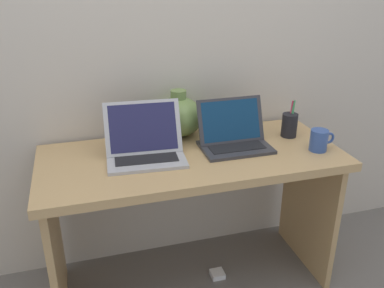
{
  "coord_description": "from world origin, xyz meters",
  "views": [
    {
      "loc": [
        -0.47,
        -1.64,
        1.53
      ],
      "look_at": [
        0.0,
        0.0,
        0.79
      ],
      "focal_mm": 38.5,
      "sensor_mm": 36.0,
      "label": 1
    }
  ],
  "objects_px": {
    "pen_cup": "(289,125)",
    "laptop_right": "(233,134)",
    "green_vase": "(179,116)",
    "power_brick": "(217,274)",
    "laptop_left": "(145,144)",
    "coffee_mug": "(319,140)"
  },
  "relations": [
    {
      "from": "pen_cup",
      "to": "laptop_right",
      "type": "bearing_deg",
      "value": -173.54
    },
    {
      "from": "green_vase",
      "to": "power_brick",
      "type": "height_order",
      "value": "green_vase"
    },
    {
      "from": "pen_cup",
      "to": "laptop_left",
      "type": "bearing_deg",
      "value": -177.26
    },
    {
      "from": "green_vase",
      "to": "laptop_right",
      "type": "bearing_deg",
      "value": -43.63
    },
    {
      "from": "green_vase",
      "to": "pen_cup",
      "type": "bearing_deg",
      "value": -17.57
    },
    {
      "from": "laptop_right",
      "to": "green_vase",
      "type": "relative_size",
      "value": 1.35
    },
    {
      "from": "laptop_right",
      "to": "laptop_left",
      "type": "bearing_deg",
      "value": 179.95
    },
    {
      "from": "laptop_left",
      "to": "power_brick",
      "type": "distance_m",
      "value": 0.86
    },
    {
      "from": "laptop_right",
      "to": "power_brick",
      "type": "xyz_separation_m",
      "value": [
        -0.07,
        -0.05,
        -0.78
      ]
    },
    {
      "from": "laptop_left",
      "to": "laptop_right",
      "type": "height_order",
      "value": "laptop_left"
    },
    {
      "from": "green_vase",
      "to": "pen_cup",
      "type": "distance_m",
      "value": 0.56
    },
    {
      "from": "green_vase",
      "to": "coffee_mug",
      "type": "distance_m",
      "value": 0.68
    },
    {
      "from": "coffee_mug",
      "to": "power_brick",
      "type": "distance_m",
      "value": 0.89
    },
    {
      "from": "green_vase",
      "to": "power_brick",
      "type": "xyz_separation_m",
      "value": [
        0.14,
        -0.25,
        -0.82
      ]
    },
    {
      "from": "green_vase",
      "to": "pen_cup",
      "type": "height_order",
      "value": "green_vase"
    },
    {
      "from": "laptop_right",
      "to": "pen_cup",
      "type": "bearing_deg",
      "value": 6.46
    },
    {
      "from": "laptop_left",
      "to": "pen_cup",
      "type": "height_order",
      "value": "laptop_left"
    },
    {
      "from": "laptop_right",
      "to": "pen_cup",
      "type": "relative_size",
      "value": 1.73
    },
    {
      "from": "laptop_right",
      "to": "pen_cup",
      "type": "distance_m",
      "value": 0.32
    },
    {
      "from": "power_brick",
      "to": "laptop_right",
      "type": "bearing_deg",
      "value": 31.92
    },
    {
      "from": "green_vase",
      "to": "coffee_mug",
      "type": "bearing_deg",
      "value": -31.96
    },
    {
      "from": "green_vase",
      "to": "power_brick",
      "type": "relative_size",
      "value": 3.42
    }
  ]
}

